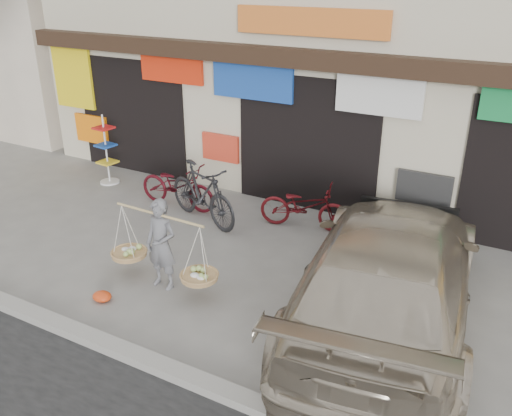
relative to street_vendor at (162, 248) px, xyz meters
The scene contains 10 objects.
ground 1.04m from the street_vendor, 30.56° to the left, with size 70.00×70.00×0.00m, color gray.
kerb 1.84m from the street_vendor, 66.91° to the right, with size 70.00×0.25×0.12m, color gray.
shophouse_block 7.39m from the street_vendor, 84.30° to the left, with size 14.00×6.32×7.00m.
street_vendor is the anchor object (origin of this frame).
bike_0 3.09m from the street_vendor, 122.01° to the left, with size 0.62×1.79×0.94m, color #4D0D15.
bike_1 2.40m from the street_vendor, 108.94° to the left, with size 0.56×1.98×1.19m, color black.
bike_2 3.16m from the street_vendor, 69.92° to the left, with size 0.60×1.72×0.90m, color #5D1014.
suv 3.40m from the street_vendor, 12.71° to the left, with size 2.99×5.78×1.60m.
display_rack 4.86m from the street_vendor, 142.54° to the left, with size 0.44×0.44×1.62m.
red_bag 1.14m from the street_vendor, 125.97° to the right, with size 0.31×0.25×0.14m, color red.
Camera 1 is at (4.11, -6.13, 4.65)m, focal length 38.00 mm.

